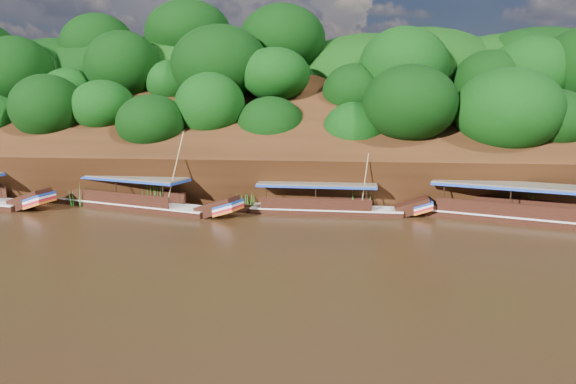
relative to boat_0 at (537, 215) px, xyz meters
The scene contains 6 objects.
ground 15.05m from the boat_0, 152.28° to the right, with size 160.00×160.00×0.00m, color black.
riverbank 20.66m from the boat_0, 130.28° to the left, with size 120.00×30.06×19.40m.
boat_0 is the anchor object (origin of this frame).
boat_1 13.18m from the boat_0, behind, with size 12.60×2.53×4.76m.
boat_2 27.10m from the boat_0, behind, with size 14.92×6.60×6.17m.
reeds 17.01m from the boat_0, behind, with size 48.86×2.68×2.18m.
Camera 1 is at (0.91, -30.09, 8.49)m, focal length 35.00 mm.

